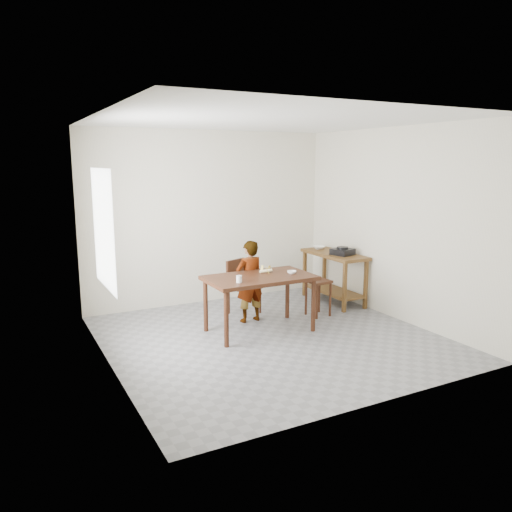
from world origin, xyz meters
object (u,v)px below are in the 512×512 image
stool (318,298)px  dining_table (260,304)px  prep_counter (334,277)px  dining_chair (245,287)px  child (249,281)px

stool → dining_table: bearing=-168.9°
prep_counter → dining_chair: 1.54m
dining_chair → stool: (0.90, -0.59, -0.13)m
prep_counter → dining_chair: (-1.54, 0.10, -0.00)m
dining_table → dining_chair: 0.82m
dining_table → prep_counter: bearing=22.1°
prep_counter → child: child is taller
prep_counter → stool: (-0.64, -0.49, -0.13)m
child → dining_chair: (0.11, 0.37, -0.18)m
prep_counter → stool: bearing=-142.5°
dining_table → stool: 1.11m
dining_table → stool: bearing=11.1°
dining_chair → child: bearing=-128.4°
prep_counter → dining_chair: bearing=176.1°
dining_chair → stool: 1.09m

